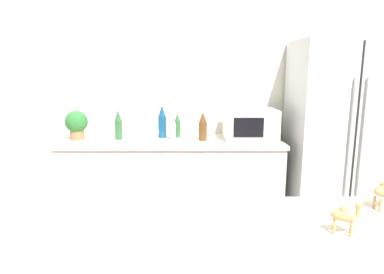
{
  "coord_description": "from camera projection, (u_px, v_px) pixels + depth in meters",
  "views": [
    {
      "loc": [
        -0.32,
        -0.72,
        1.54
      ],
      "look_at": [
        -0.33,
        1.4,
        1.12
      ],
      "focal_mm": 32.0,
      "sensor_mm": 36.0,
      "label": 1
    }
  ],
  "objects": [
    {
      "name": "wall_back",
      "position": [
        226.0,
        96.0,
        3.43
      ],
      "size": [
        8.0,
        0.06,
        2.55
      ],
      "color": "silver",
      "rests_on": "ground_plane"
    },
    {
      "name": "back_counter",
      "position": [
        174.0,
        185.0,
        3.28
      ],
      "size": [
        2.03,
        0.63,
        0.9
      ],
      "color": "silver",
      "rests_on": "ground_plane"
    },
    {
      "name": "refrigerator",
      "position": [
        339.0,
        141.0,
        3.13
      ],
      "size": [
        0.84,
        0.7,
        1.79
      ],
      "color": "silver",
      "rests_on": "ground_plane"
    },
    {
      "name": "potted_plant",
      "position": [
        78.0,
        124.0,
        3.14
      ],
      "size": [
        0.2,
        0.2,
        0.27
      ],
      "color": "#9E6B47",
      "rests_on": "back_counter"
    },
    {
      "name": "paper_towel_roll",
      "position": [
        103.0,
        126.0,
        3.19
      ],
      "size": [
        0.12,
        0.12,
        0.25
      ],
      "color": "white",
      "rests_on": "back_counter"
    },
    {
      "name": "microwave",
      "position": [
        252.0,
        124.0,
        3.18
      ],
      "size": [
        0.48,
        0.37,
        0.28
      ],
      "color": "white",
      "rests_on": "back_counter"
    },
    {
      "name": "back_bottle_0",
      "position": [
        204.0,
        127.0,
        3.11
      ],
      "size": [
        0.08,
        0.08,
        0.27
      ],
      "color": "brown",
      "rests_on": "back_counter"
    },
    {
      "name": "back_bottle_1",
      "position": [
        174.0,
        127.0,
        3.17
      ],
      "size": [
        0.06,
        0.06,
        0.24
      ],
      "color": "#B2B7BC",
      "rests_on": "back_counter"
    },
    {
      "name": "back_bottle_2",
      "position": [
        164.0,
        122.0,
        3.24
      ],
      "size": [
        0.08,
        0.08,
        0.32
      ],
      "color": "navy",
      "rests_on": "back_counter"
    },
    {
      "name": "back_bottle_3",
      "position": [
        179.0,
        125.0,
        3.26
      ],
      "size": [
        0.06,
        0.06,
        0.24
      ],
      "color": "#2D6033",
      "rests_on": "back_counter"
    },
    {
      "name": "back_bottle_4",
      "position": [
        120.0,
        125.0,
        3.15
      ],
      "size": [
        0.07,
        0.07,
        0.29
      ],
      "color": "#2D6033",
      "rests_on": "back_counter"
    },
    {
      "name": "camel_figurine",
      "position": [
        347.0,
        215.0,
        1.15
      ],
      "size": [
        0.1,
        0.07,
        0.12
      ],
      "color": "tan",
      "rests_on": "bar_counter"
    }
  ]
}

